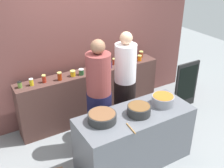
{
  "coord_description": "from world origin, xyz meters",
  "views": [
    {
      "loc": [
        -1.91,
        -2.88,
        3.01
      ],
      "look_at": [
        0.0,
        0.35,
        1.05
      ],
      "focal_mm": 43.63,
      "sensor_mm": 36.0,
      "label": 1
    }
  ],
  "objects_px": {
    "cook_with_tongs": "(99,103)",
    "preserve_jar_7": "(95,66)",
    "preserve_jar_0": "(20,85)",
    "wooden_spoon": "(131,128)",
    "preserve_jar_5": "(81,72)",
    "preserve_jar_10": "(123,60)",
    "preserve_jar_11": "(132,57)",
    "preserve_jar_9": "(114,61)",
    "preserve_jar_1": "(31,82)",
    "preserve_jar_6": "(92,69)",
    "preserve_jar_12": "(140,58)",
    "cooking_pot_right": "(163,100)",
    "chalkboard_sign": "(186,85)",
    "preserve_jar_8": "(110,64)",
    "preserve_jar_3": "(60,76)",
    "preserve_jar_2": "(44,79)",
    "cook_in_cap": "(125,90)",
    "cooking_pot_left": "(102,117)",
    "preserve_jar_13": "(141,54)",
    "cooking_pot_center": "(139,110)"
  },
  "relations": [
    {
      "from": "preserve_jar_9",
      "to": "chalkboard_sign",
      "type": "bearing_deg",
      "value": -27.25
    },
    {
      "from": "preserve_jar_1",
      "to": "cook_in_cap",
      "type": "bearing_deg",
      "value": -27.13
    },
    {
      "from": "preserve_jar_11",
      "to": "preserve_jar_3",
      "type": "bearing_deg",
      "value": -175.24
    },
    {
      "from": "preserve_jar_8",
      "to": "cook_in_cap",
      "type": "distance_m",
      "value": 0.68
    },
    {
      "from": "preserve_jar_2",
      "to": "preserve_jar_9",
      "type": "height_order",
      "value": "preserve_jar_2"
    },
    {
      "from": "preserve_jar_9",
      "to": "cook_in_cap",
      "type": "distance_m",
      "value": 0.8
    },
    {
      "from": "preserve_jar_6",
      "to": "preserve_jar_13",
      "type": "bearing_deg",
      "value": 5.74
    },
    {
      "from": "preserve_jar_5",
      "to": "preserve_jar_9",
      "type": "distance_m",
      "value": 0.73
    },
    {
      "from": "preserve_jar_3",
      "to": "cook_with_tongs",
      "type": "height_order",
      "value": "cook_with_tongs"
    },
    {
      "from": "preserve_jar_10",
      "to": "preserve_jar_11",
      "type": "relative_size",
      "value": 1.2
    },
    {
      "from": "preserve_jar_0",
      "to": "wooden_spoon",
      "type": "height_order",
      "value": "preserve_jar_0"
    },
    {
      "from": "preserve_jar_9",
      "to": "cooking_pot_left",
      "type": "xyz_separation_m",
      "value": [
        -1.01,
        -1.35,
        -0.1
      ]
    },
    {
      "from": "preserve_jar_3",
      "to": "preserve_jar_5",
      "type": "relative_size",
      "value": 1.33
    },
    {
      "from": "preserve_jar_5",
      "to": "wooden_spoon",
      "type": "relative_size",
      "value": 0.44
    },
    {
      "from": "preserve_jar_11",
      "to": "cooking_pot_center",
      "type": "relative_size",
      "value": 0.36
    },
    {
      "from": "cooking_pot_right",
      "to": "preserve_jar_3",
      "type": "bearing_deg",
      "value": 129.18
    },
    {
      "from": "cook_with_tongs",
      "to": "preserve_jar_7",
      "type": "bearing_deg",
      "value": 65.97
    },
    {
      "from": "cooking_pot_center",
      "to": "chalkboard_sign",
      "type": "xyz_separation_m",
      "value": [
        1.76,
        0.81,
        -0.45
      ]
    },
    {
      "from": "preserve_jar_1",
      "to": "preserve_jar_6",
      "type": "distance_m",
      "value": 1.06
    },
    {
      "from": "preserve_jar_5",
      "to": "wooden_spoon",
      "type": "distance_m",
      "value": 1.61
    },
    {
      "from": "preserve_jar_13",
      "to": "cooking_pot_center",
      "type": "height_order",
      "value": "preserve_jar_13"
    },
    {
      "from": "preserve_jar_7",
      "to": "preserve_jar_2",
      "type": "bearing_deg",
      "value": -176.55
    },
    {
      "from": "preserve_jar_0",
      "to": "preserve_jar_10",
      "type": "height_order",
      "value": "preserve_jar_10"
    },
    {
      "from": "wooden_spoon",
      "to": "chalkboard_sign",
      "type": "bearing_deg",
      "value": 26.88
    },
    {
      "from": "preserve_jar_3",
      "to": "cooking_pot_left",
      "type": "xyz_separation_m",
      "value": [
        0.11,
        -1.25,
        -0.12
      ]
    },
    {
      "from": "preserve_jar_9",
      "to": "preserve_jar_12",
      "type": "relative_size",
      "value": 1.04
    },
    {
      "from": "preserve_jar_8",
      "to": "cooking_pot_left",
      "type": "relative_size",
      "value": 0.34
    },
    {
      "from": "preserve_jar_2",
      "to": "preserve_jar_8",
      "type": "xyz_separation_m",
      "value": [
        1.21,
        -0.04,
        -0.0
      ]
    },
    {
      "from": "preserve_jar_3",
      "to": "preserve_jar_10",
      "type": "distance_m",
      "value": 1.27
    },
    {
      "from": "cooking_pot_left",
      "to": "preserve_jar_1",
      "type": "bearing_deg",
      "value": 113.4
    },
    {
      "from": "preserve_jar_3",
      "to": "preserve_jar_11",
      "type": "height_order",
      "value": "preserve_jar_3"
    },
    {
      "from": "preserve_jar_13",
      "to": "wooden_spoon",
      "type": "distance_m",
      "value": 2.23
    },
    {
      "from": "preserve_jar_7",
      "to": "cook_in_cap",
      "type": "relative_size",
      "value": 0.06
    },
    {
      "from": "preserve_jar_1",
      "to": "preserve_jar_7",
      "type": "height_order",
      "value": "preserve_jar_1"
    },
    {
      "from": "cooking_pot_right",
      "to": "chalkboard_sign",
      "type": "height_order",
      "value": "cooking_pot_right"
    },
    {
      "from": "preserve_jar_8",
      "to": "cook_with_tongs",
      "type": "distance_m",
      "value": 1.03
    },
    {
      "from": "preserve_jar_2",
      "to": "cook_with_tongs",
      "type": "xyz_separation_m",
      "value": [
        0.57,
        -0.82,
        -0.21
      ]
    },
    {
      "from": "preserve_jar_12",
      "to": "wooden_spoon",
      "type": "bearing_deg",
      "value": -128.68
    },
    {
      "from": "preserve_jar_3",
      "to": "cook_in_cap",
      "type": "bearing_deg",
      "value": -35.74
    },
    {
      "from": "preserve_jar_5",
      "to": "preserve_jar_6",
      "type": "bearing_deg",
      "value": 1.58
    },
    {
      "from": "preserve_jar_10",
      "to": "preserve_jar_12",
      "type": "relative_size",
      "value": 1.29
    },
    {
      "from": "cooking_pot_right",
      "to": "cook_with_tongs",
      "type": "bearing_deg",
      "value": 143.56
    },
    {
      "from": "preserve_jar_3",
      "to": "cooking_pot_center",
      "type": "height_order",
      "value": "preserve_jar_3"
    },
    {
      "from": "preserve_jar_3",
      "to": "preserve_jar_11",
      "type": "distance_m",
      "value": 1.54
    },
    {
      "from": "preserve_jar_1",
      "to": "preserve_jar_2",
      "type": "bearing_deg",
      "value": -0.31
    },
    {
      "from": "preserve_jar_8",
      "to": "chalkboard_sign",
      "type": "distance_m",
      "value": 1.63
    },
    {
      "from": "preserve_jar_8",
      "to": "preserve_jar_10",
      "type": "height_order",
      "value": "preserve_jar_10"
    },
    {
      "from": "preserve_jar_12",
      "to": "preserve_jar_13",
      "type": "height_order",
      "value": "preserve_jar_13"
    },
    {
      "from": "preserve_jar_8",
      "to": "preserve_jar_9",
      "type": "relative_size",
      "value": 1.13
    },
    {
      "from": "preserve_jar_8",
      "to": "wooden_spoon",
      "type": "height_order",
      "value": "preserve_jar_8"
    }
  ]
}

